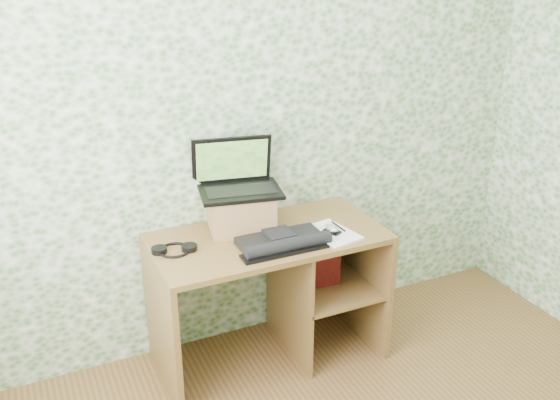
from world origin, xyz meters
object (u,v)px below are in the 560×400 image
desk (279,275)px  riser (241,211)px  laptop (237,179)px  notepad (332,234)px  keyboard (283,242)px

desk → riser: 0.42m
laptop → notepad: laptop is taller
keyboard → notepad: keyboard is taller
notepad → riser: bearing=133.8°
laptop → notepad: size_ratio=1.62×
notepad → keyboard: bearing=170.4°
desk → keyboard: keyboard is taller
desk → notepad: (0.22, -0.16, 0.28)m
keyboard → riser: bearing=112.4°
keyboard → notepad: (0.28, 0.01, -0.02)m
riser → notepad: bearing=-34.9°
laptop → keyboard: bearing=-60.0°
keyboard → notepad: size_ratio=1.71×
laptop → keyboard: 0.42m
laptop → notepad: (0.39, -0.32, -0.25)m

